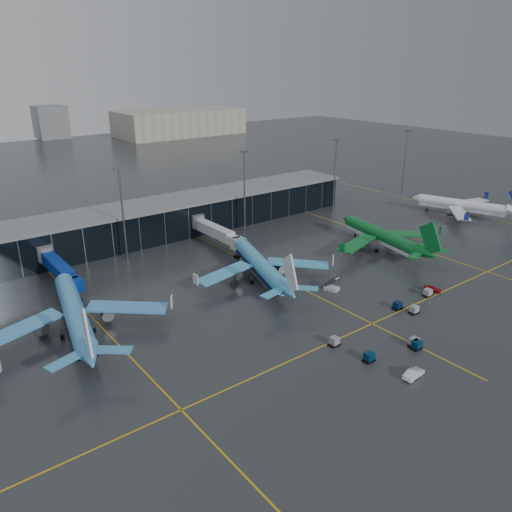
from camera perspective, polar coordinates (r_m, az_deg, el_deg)
ground at (r=109.34m, az=3.69°, el=-6.25°), size 600.00×600.00×0.00m
terminal_pier at (r=155.77m, az=-11.41°, el=4.07°), size 142.00×17.00×10.70m
jet_bridges at (r=127.71m, az=-21.57°, el=-1.34°), size 94.00×27.50×7.20m
flood_masts at (r=145.48m, az=-7.74°, el=6.52°), size 203.00×0.50×25.50m
distant_hangars at (r=363.53m, az=-19.47°, el=13.58°), size 260.00×71.00×22.00m
taxi_lines at (r=122.44m, az=3.97°, el=-3.09°), size 220.00×120.00×0.02m
airliner_arkefly at (r=104.72m, az=-20.22°, el=-4.83°), size 46.05×50.23×13.41m
airliner_klm_near at (r=121.92m, az=0.44°, el=0.09°), size 47.30×50.54×12.71m
airliner_aer_lingus at (r=146.92m, az=14.20°, el=3.15°), size 43.80×47.68×12.64m
airliner_ba at (r=188.54m, az=22.52°, el=6.06°), size 45.70×48.67×12.14m
baggage_carts at (r=105.57m, az=15.88°, el=-7.70°), size 34.87×13.98×1.70m
mobile_airstair at (r=119.58m, az=8.65°, el=-3.52°), size 3.04×3.71×3.45m
service_van_red at (r=124.67m, az=19.50°, el=-3.54°), size 3.25×4.36×1.38m
service_van_white at (r=91.68m, az=17.57°, el=-12.68°), size 4.80×2.02×1.54m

